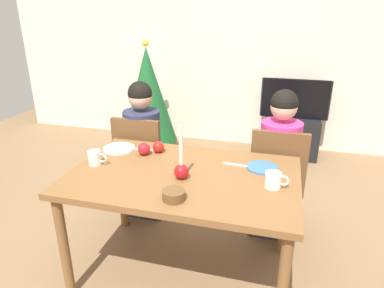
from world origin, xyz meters
TOP-DOWN VIEW (x-y plane):
  - ground_plane at (0.00, 0.00)m, footprint 7.68×7.68m
  - back_wall at (0.00, 2.60)m, footprint 6.40×0.10m
  - dining_table at (0.00, 0.00)m, footprint 1.40×0.90m
  - chair_left at (-0.55, 0.61)m, footprint 0.40×0.40m
  - chair_right at (0.56, 0.61)m, footprint 0.40×0.40m
  - person_left_child at (-0.55, 0.64)m, footprint 0.30×0.30m
  - person_right_child at (0.56, 0.64)m, footprint 0.30×0.30m
  - tv_stand at (0.68, 2.30)m, footprint 0.64×0.40m
  - tv at (0.68, 2.30)m, footprint 0.79×0.05m
  - christmas_tree at (-1.05, 1.99)m, footprint 0.68×0.68m
  - candle_centerpiece at (0.01, -0.06)m, footprint 0.09×0.09m
  - plate_left at (-0.56, 0.25)m, footprint 0.23×0.23m
  - plate_right at (0.46, 0.20)m, footprint 0.20×0.20m
  - mug_left at (-0.59, -0.02)m, footprint 0.13×0.09m
  - mug_right at (0.54, -0.03)m, footprint 0.13×0.09m
  - fork_left at (-0.40, 0.28)m, footprint 0.18×0.03m
  - fork_right at (0.30, 0.20)m, footprint 0.18×0.03m
  - bowl_walnuts at (0.04, -0.31)m, footprint 0.13×0.13m
  - apple_near_candle at (-0.27, 0.28)m, footprint 0.08×0.08m
  - apple_by_left_plate at (-0.35, 0.21)m, footprint 0.09×0.09m

SIDE VIEW (x-z plane):
  - ground_plane at x=0.00m, z-range 0.00..0.00m
  - tv_stand at x=0.68m, z-range 0.00..0.48m
  - chair_left at x=-0.55m, z-range 0.06..0.96m
  - chair_right at x=0.56m, z-range 0.06..0.96m
  - person_left_child at x=-0.55m, z-range -0.02..1.16m
  - person_right_child at x=0.56m, z-range -0.02..1.16m
  - dining_table at x=0.00m, z-range 0.29..1.04m
  - tv at x=0.68m, z-range 0.48..0.94m
  - christmas_tree at x=-1.05m, z-range 0.03..1.40m
  - fork_left at x=-0.40m, z-range 0.75..0.76m
  - fork_right at x=0.30m, z-range 0.75..0.76m
  - plate_left at x=-0.56m, z-range 0.75..0.76m
  - plate_right at x=0.46m, z-range 0.75..0.76m
  - bowl_walnuts at x=0.04m, z-range 0.75..0.80m
  - apple_near_candle at x=-0.27m, z-range 0.75..0.83m
  - apple_by_left_plate at x=-0.35m, z-range 0.75..0.84m
  - mug_right at x=0.54m, z-range 0.75..0.84m
  - mug_left at x=-0.59m, z-range 0.75..0.84m
  - candle_centerpiece at x=0.01m, z-range 0.65..0.99m
  - back_wall at x=0.00m, z-range 0.00..2.60m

